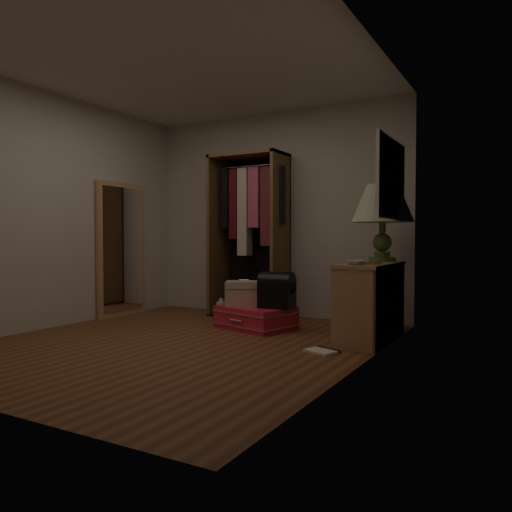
# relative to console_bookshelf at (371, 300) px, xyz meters

# --- Properties ---
(ground) EXTENTS (4.00, 4.00, 0.00)m
(ground) POSITION_rel_console_bookshelf_xyz_m (-1.53, -1.05, -0.39)
(ground) COLOR brown
(ground) RESTS_ON ground
(room_walls) EXTENTS (3.52, 4.02, 2.60)m
(room_walls) POSITION_rel_console_bookshelf_xyz_m (-1.46, -1.00, 1.11)
(room_walls) COLOR beige
(room_walls) RESTS_ON ground
(console_bookshelf) EXTENTS (0.42, 1.12, 0.75)m
(console_bookshelf) POSITION_rel_console_bookshelf_xyz_m (0.00, 0.00, 0.00)
(console_bookshelf) COLOR #A67A50
(console_bookshelf) RESTS_ON ground
(open_wardrobe) EXTENTS (0.98, 0.50, 2.05)m
(open_wardrobe) POSITION_rel_console_bookshelf_xyz_m (-1.77, 0.73, 0.83)
(open_wardrobe) COLOR brown
(open_wardrobe) RESTS_ON ground
(floor_mirror) EXTENTS (0.06, 0.80, 1.70)m
(floor_mirror) POSITION_rel_console_bookshelf_xyz_m (-3.24, -0.05, 0.46)
(floor_mirror) COLOR tan
(floor_mirror) RESTS_ON ground
(pink_suitcase) EXTENTS (0.93, 0.77, 0.24)m
(pink_suitcase) POSITION_rel_console_bookshelf_xyz_m (-1.27, -0.03, -0.27)
(pink_suitcase) COLOR red
(pink_suitcase) RESTS_ON ground
(train_case) EXTENTS (0.48, 0.41, 0.29)m
(train_case) POSITION_rel_console_bookshelf_xyz_m (-1.44, -0.00, -0.01)
(train_case) COLOR tan
(train_case) RESTS_ON pink_suitcase
(black_bag) EXTENTS (0.37, 0.24, 0.39)m
(black_bag) POSITION_rel_console_bookshelf_xyz_m (-1.01, -0.03, 0.05)
(black_bag) COLOR black
(black_bag) RESTS_ON pink_suitcase
(table_lamp) EXTENTS (0.81, 0.81, 0.79)m
(table_lamp) POSITION_rel_console_bookshelf_xyz_m (0.01, 0.37, 0.94)
(table_lamp) COLOR #415328
(table_lamp) RESTS_ON console_bookshelf
(brass_tray) EXTENTS (0.36, 0.36, 0.02)m
(brass_tray) POSITION_rel_console_bookshelf_xyz_m (0.01, -0.20, 0.37)
(brass_tray) COLOR olive
(brass_tray) RESTS_ON console_bookshelf
(ceramic_bowl) EXTENTS (0.19, 0.19, 0.04)m
(ceramic_bowl) POSITION_rel_console_bookshelf_xyz_m (-0.04, -0.36, 0.38)
(ceramic_bowl) COLOR #B5D9B8
(ceramic_bowl) RESTS_ON console_bookshelf
(white_jug) EXTENTS (0.17, 0.17, 0.22)m
(white_jug) POSITION_rel_console_bookshelf_xyz_m (-2.11, 0.55, -0.30)
(white_jug) COLOR silver
(white_jug) RESTS_ON ground
(floor_book) EXTENTS (0.32, 0.28, 0.02)m
(floor_book) POSITION_rel_console_bookshelf_xyz_m (-0.21, -0.74, -0.38)
(floor_book) COLOR beige
(floor_book) RESTS_ON ground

